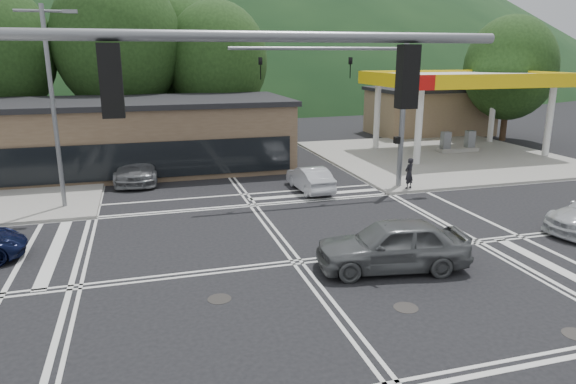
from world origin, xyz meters
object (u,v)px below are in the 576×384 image
object	(u,v)px
car_queue_b	(233,149)
car_northbound	(138,166)
car_grey_center	(392,245)
car_queue_a	(310,179)
pedestrian	(409,173)

from	to	relation	value
car_queue_b	car_northbound	size ratio (longest dim) A/B	0.83
car_grey_center	car_northbound	size ratio (longest dim) A/B	0.91
car_northbound	car_queue_b	bearing A→B (deg)	38.06
car_queue_a	pedestrian	world-z (taller)	pedestrian
car_queue_b	pedestrian	bearing A→B (deg)	121.76
car_grey_center	car_queue_b	world-z (taller)	car_grey_center
car_northbound	pedestrian	size ratio (longest dim) A/B	3.46
car_queue_a	pedestrian	xyz separation A→B (m)	(4.93, -1.50, 0.30)
car_queue_b	car_northbound	world-z (taller)	car_northbound
car_grey_center	pedestrian	bearing A→B (deg)	157.27
car_queue_b	pedestrian	size ratio (longest dim) A/B	2.87
car_grey_center	car_northbound	xyz separation A→B (m)	(-8.02, 15.31, -0.05)
car_queue_a	car_northbound	bearing A→B (deg)	-32.16
car_queue_a	car_northbound	world-z (taller)	car_northbound
car_grey_center	car_northbound	bearing A→B (deg)	-143.15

